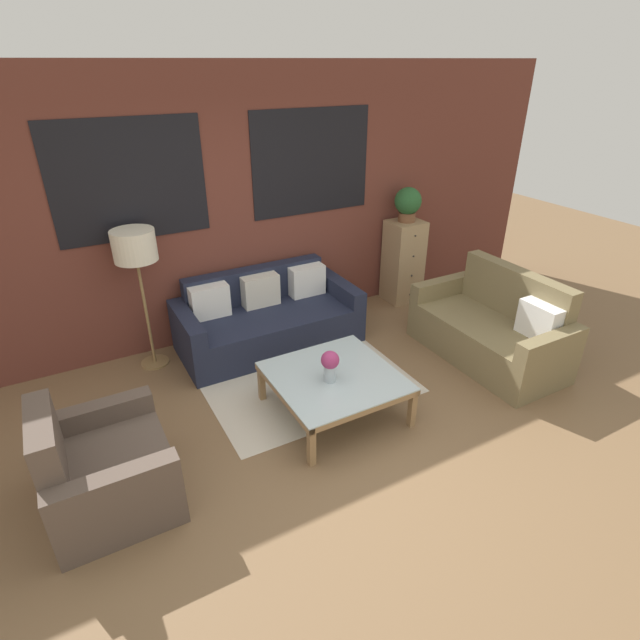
{
  "coord_description": "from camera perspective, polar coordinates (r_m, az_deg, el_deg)",
  "views": [
    {
      "loc": [
        -1.67,
        -2.52,
        2.79
      ],
      "look_at": [
        0.4,
        1.22,
        0.55
      ],
      "focal_mm": 28.0,
      "sensor_mm": 36.0,
      "label": 1
    }
  ],
  "objects": [
    {
      "name": "ground_plane",
      "position": [
        4.11,
        3.48,
        -15.14
      ],
      "size": [
        16.0,
        16.0,
        0.0
      ],
      "primitive_type": "plane",
      "color": "brown"
    },
    {
      "name": "wall_back_brick",
      "position": [
        5.41,
        -10.26,
        12.42
      ],
      "size": [
        8.4,
        0.09,
        2.8
      ],
      "color": "brown",
      "rests_on": "ground_plane"
    },
    {
      "name": "rug",
      "position": [
        4.98,
        -2.1,
        -6.44
      ],
      "size": [
        1.89,
        1.62,
        0.0
      ],
      "color": "beige",
      "rests_on": "ground_plane"
    },
    {
      "name": "couch_dark",
      "position": [
        5.44,
        -6.04,
        0.08
      ],
      "size": [
        1.91,
        0.88,
        0.78
      ],
      "color": "#1E2338",
      "rests_on": "ground_plane"
    },
    {
      "name": "settee_vintage",
      "position": [
        5.44,
        19.1,
        -1.14
      ],
      "size": [
        0.8,
        1.59,
        0.92
      ],
      "color": "olive",
      "rests_on": "ground_plane"
    },
    {
      "name": "armchair_corner",
      "position": [
        3.88,
        -23.43,
        -15.52
      ],
      "size": [
        0.8,
        0.93,
        0.84
      ],
      "color": "brown",
      "rests_on": "ground_plane"
    },
    {
      "name": "coffee_table",
      "position": [
        4.33,
        1.64,
        -6.86
      ],
      "size": [
        1.04,
        1.04,
        0.38
      ],
      "color": "silver",
      "rests_on": "ground_plane"
    },
    {
      "name": "floor_lamp",
      "position": [
        4.94,
        -20.38,
        7.41
      ],
      "size": [
        0.4,
        0.4,
        1.42
      ],
      "color": "olive",
      "rests_on": "ground_plane"
    },
    {
      "name": "drawer_cabinet",
      "position": [
        6.45,
        9.47,
        6.65
      ],
      "size": [
        0.42,
        0.39,
        1.04
      ],
      "color": "tan",
      "rests_on": "ground_plane"
    },
    {
      "name": "potted_plant",
      "position": [
        6.23,
        10.01,
        13.05
      ],
      "size": [
        0.33,
        0.33,
        0.41
      ],
      "color": "brown",
      "rests_on": "drawer_cabinet"
    },
    {
      "name": "flower_vase",
      "position": [
        4.15,
        1.16,
        -5.04
      ],
      "size": [
        0.15,
        0.15,
        0.28
      ],
      "color": "#ADBCC6",
      "rests_on": "coffee_table"
    }
  ]
}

